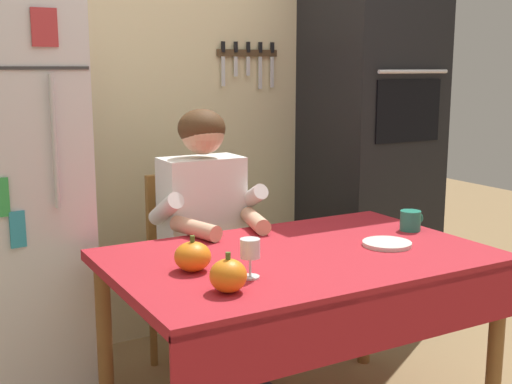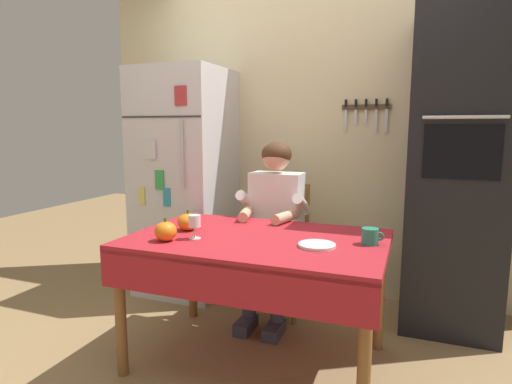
% 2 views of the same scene
% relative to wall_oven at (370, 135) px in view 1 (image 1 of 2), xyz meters
% --- Properties ---
extents(back_wall_assembly, '(3.70, 0.13, 2.60)m').
position_rel_wall_oven_xyz_m(back_wall_assembly, '(-1.00, 0.35, 0.25)').
color(back_wall_assembly, beige).
rests_on(back_wall_assembly, ground).
extents(wall_oven, '(0.60, 0.64, 2.10)m').
position_rel_wall_oven_xyz_m(wall_oven, '(0.00, 0.00, 0.00)').
color(wall_oven, black).
rests_on(wall_oven, ground).
extents(dining_table, '(1.40, 0.90, 0.74)m').
position_rel_wall_oven_xyz_m(dining_table, '(-1.05, -0.92, -0.39)').
color(dining_table, brown).
rests_on(dining_table, ground).
extents(chair_behind_person, '(0.40, 0.40, 0.93)m').
position_rel_wall_oven_xyz_m(chair_behind_person, '(-1.15, -0.13, -0.54)').
color(chair_behind_person, '#9E6B33').
rests_on(chair_behind_person, ground).
extents(seated_person, '(0.47, 0.55, 1.25)m').
position_rel_wall_oven_xyz_m(seated_person, '(-1.15, -0.32, -0.31)').
color(seated_person, '#38384C').
rests_on(seated_person, ground).
extents(coffee_mug, '(0.11, 0.09, 0.09)m').
position_rel_wall_oven_xyz_m(coffee_mug, '(-0.45, -0.84, -0.27)').
color(coffee_mug, '#237F66').
rests_on(coffee_mug, dining_table).
extents(wine_glass, '(0.07, 0.07, 0.13)m').
position_rel_wall_oven_xyz_m(wine_glass, '(-1.35, -1.06, -0.22)').
color(wine_glass, white).
rests_on(wine_glass, dining_table).
extents(pumpkin_large, '(0.13, 0.13, 0.12)m').
position_rel_wall_oven_xyz_m(pumpkin_large, '(-1.49, -0.90, -0.26)').
color(pumpkin_large, orange).
rests_on(pumpkin_large, dining_table).
extents(pumpkin_medium, '(0.12, 0.12, 0.13)m').
position_rel_wall_oven_xyz_m(pumpkin_medium, '(-1.48, -1.15, -0.26)').
color(pumpkin_medium, orange).
rests_on(pumpkin_medium, dining_table).
extents(serving_tray, '(0.19, 0.19, 0.02)m').
position_rel_wall_oven_xyz_m(serving_tray, '(-0.70, -0.98, -0.30)').
color(serving_tray, silver).
rests_on(serving_tray, dining_table).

